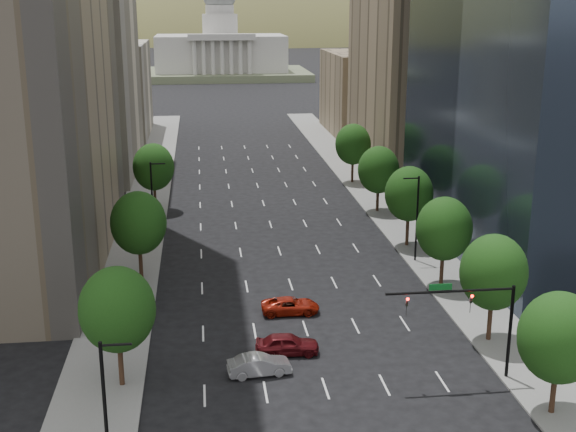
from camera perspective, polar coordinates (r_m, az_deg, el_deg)
name	(u,v)px	position (r m, az deg, el deg)	size (l,w,h in m)	color
sidewalk_left	(133,256)	(80.73, -11.68, -2.97)	(6.00, 200.00, 0.15)	slate
sidewalk_right	(420,245)	(83.78, 9.95, -2.17)	(6.00, 200.00, 0.15)	slate
midrise_cream_left	(85,58)	(120.64, -15.10, 11.48)	(14.00, 30.00, 35.00)	beige
filler_left	(112,90)	(154.02, -13.19, 9.29)	(14.00, 26.00, 18.00)	beige
parking_tan_right	(411,73)	(121.26, 9.27, 10.65)	(14.00, 30.00, 30.00)	#8C7759
filler_right	(364,93)	(153.82, 5.79, 9.24)	(14.00, 26.00, 16.00)	#8C7759
tree_right_0	(559,338)	(50.98, 19.82, -8.66)	(5.20, 5.20, 8.39)	#382316
tree_right_1	(494,272)	(60.09, 15.28, -4.13)	(5.20, 5.20, 8.75)	#382316
tree_right_2	(444,229)	(70.80, 11.73, -0.96)	(5.20, 5.20, 8.61)	#382316
tree_right_3	(409,194)	(81.76, 9.14, 1.66)	(5.20, 5.20, 8.89)	#382316
tree_right_4	(379,170)	(95.03, 6.86, 3.49)	(5.20, 5.20, 8.46)	#382316
tree_right_5	(353,144)	(110.27, 4.94, 5.42)	(5.20, 5.20, 8.75)	#382316
tree_left_0	(117,310)	(52.51, -12.79, -6.91)	(5.20, 5.20, 8.75)	#382316
tree_left_1	(138,223)	(71.24, -11.24, -0.52)	(5.20, 5.20, 8.97)	#382316
tree_left_2	(154,167)	(96.47, -10.14, 3.67)	(5.20, 5.20, 8.68)	#382316
streetlight_rn	(416,216)	(77.24, 9.69, -0.02)	(1.70, 0.20, 9.00)	black
streetlight_ls	(107,414)	(42.14, -13.56, -14.36)	(1.70, 0.20, 9.00)	black
streetlight_ln	(153,199)	(84.00, -10.19, 1.26)	(1.70, 0.20, 9.00)	black
traffic_signal	(477,312)	(53.87, 14.13, -7.07)	(9.12, 0.40, 7.38)	black
capitol	(221,53)	(266.55, -5.11, 12.20)	(60.00, 40.00, 35.20)	#596647
foothills	(251,82)	(620.30, -2.80, 10.06)	(720.00, 413.00, 263.00)	olive
car_maroon	(287,344)	(57.78, -0.06, -9.66)	(1.94, 4.81, 1.64)	#510D12
car_silver	(259,365)	(54.91, -2.19, -11.20)	(1.59, 4.56, 1.50)	#97989C
car_red_far	(290,306)	(64.91, 0.18, -6.80)	(2.29, 4.98, 1.38)	maroon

